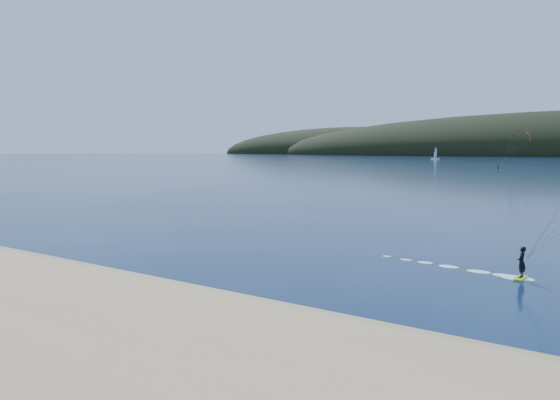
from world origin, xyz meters
name	(u,v)px	position (x,y,z in m)	size (l,w,h in m)	color
ground	(118,311)	(0.00, 0.00, 0.00)	(1800.00, 1800.00, 0.00)	#071A36
wet_sand	(182,290)	(0.00, 4.50, 0.05)	(220.00, 2.50, 0.10)	olive
kitesurfer_far	(520,140)	(-17.09, 198.37, 11.70)	(12.04, 5.60, 14.00)	#9ACC18
sailboat	(435,158)	(-116.58, 403.37, 0.75)	(7.33, 4.77, 10.23)	white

